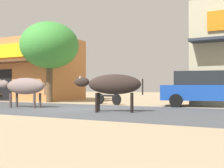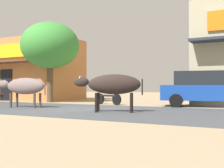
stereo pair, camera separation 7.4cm
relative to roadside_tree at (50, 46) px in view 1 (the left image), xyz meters
The scene contains 9 objects.
ground 7.13m from the roadside_tree, 37.95° to the right, with size 80.00×80.00×0.00m, color tan.
asphalt_road 7.13m from the roadside_tree, 37.95° to the right, with size 72.00×6.02×0.00m, color #464A50.
storefront_left_cafe 4.97m from the roadside_tree, 153.24° to the left, with size 8.28×4.92×4.27m.
roadside_tree is the anchor object (origin of this frame).
parked_hatchback_car 9.32m from the roadside_tree, ahead, with size 4.34×2.50×1.64m.
parked_motorcycle 5.22m from the roadside_tree, ahead, with size 1.75×0.56×1.04m.
cow_near_brown 5.16m from the roadside_tree, 63.70° to the right, with size 2.52×0.87×1.32m.
cow_far_dark 8.23m from the roadside_tree, 32.91° to the right, with size 2.44×1.41×1.38m.
cafe_chair_by_doorway 5.31m from the roadside_tree, behind, with size 0.59×0.59×0.92m.
Camera 1 is at (6.61, -9.70, 0.90)m, focal length 46.39 mm.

